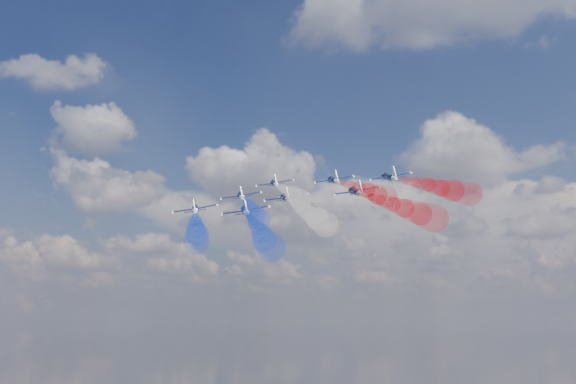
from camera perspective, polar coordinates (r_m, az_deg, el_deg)
The scene contains 16 objects.
jet_lead at distance 158.63m, azimuth -1.17°, elevation 0.72°, with size 9.18×11.47×3.06m, color black, non-canonical shape.
trail_lead at distance 135.64m, azimuth 0.01°, elevation 0.03°, with size 3.82×36.38×3.82m, color white, non-canonical shape.
jet_inner_left at distance 146.65m, azimuth -4.03°, elevation -0.36°, with size 9.18×11.47×3.06m, color black, non-canonical shape.
trail_inner_left at distance 123.57m, azimuth -3.27°, elevation -1.31°, with size 3.82×36.38×3.82m, color blue, non-canonical shape.
jet_inner_right at distance 148.17m, azimuth 3.88°, elevation 1.01°, with size 9.18×11.47×3.06m, color black, non-canonical shape.
trail_inner_right at distance 125.57m, azimuth 6.07°, elevation 0.33°, with size 3.82×36.38×3.82m, color red, non-canonical shape.
jet_outer_left at distance 133.97m, azimuth -7.90°, elevation -1.47°, with size 9.18×11.47×3.06m, color black, non-canonical shape.
trail_outer_left at distance 110.88m, azimuth -7.86°, elevation -2.77°, with size 3.82×36.38×3.82m, color blue, non-canonical shape.
jet_center_third at distance 134.64m, azimuth -0.21°, elevation -0.50°, with size 9.18×11.47×3.06m, color black, non-canonical shape.
trail_center_third at distance 111.76m, azimuth 1.42°, elevation -1.58°, with size 3.82×36.38×3.82m, color white, non-canonical shape.
jet_outer_right at distance 140.64m, azimuth 8.61°, elevation 1.26°, with size 9.18×11.47×3.06m, color black, non-canonical shape.
trail_outer_right at distance 118.59m, azimuth 11.82°, elevation 0.57°, with size 3.82×36.38×3.82m, color red, non-canonical shape.
jet_rear_left at distance 123.14m, azimuth -3.66°, elevation -1.63°, with size 9.18×11.47×3.06m, color black, non-canonical shape.
trail_rear_left at distance 100.14m, azimuth -2.64°, elevation -3.10°, with size 3.82×36.38×3.82m, color blue, non-canonical shape.
jet_rear_right at distance 125.33m, azimuth 5.79°, elevation 0.03°, with size 9.18×11.47×3.06m, color black, non-canonical shape.
trail_rear_right at distance 102.99m, azimuth 8.89°, elevation -1.02°, with size 3.82×36.38×3.82m, color red, non-canonical shape.
Camera 1 is at (78.29, -105.00, 146.41)m, focal length 41.77 mm.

